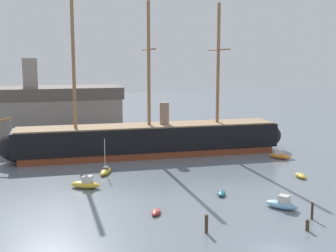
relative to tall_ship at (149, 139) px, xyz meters
The scene contains 15 objects.
ground_plane 46.03m from the tall_ship, 86.92° to the right, with size 400.00×400.00×0.00m, color slate.
tall_ship is the anchor object (origin of this frame).
dinghy_foreground_left 33.09m from the tall_ship, 101.60° to the right, with size 2.00×2.57×0.56m.
motorboat_foreground_right 35.85m from the tall_ship, 74.96° to the right, with size 4.02×4.40×1.78m.
dinghy_near_centre 27.79m from the tall_ship, 81.76° to the right, with size 2.03×2.80×0.61m.
motorboat_mid_left 23.64m from the tall_ship, 126.39° to the right, with size 4.78×3.73×1.86m.
dinghy_mid_right 29.79m from the tall_ship, 48.73° to the right, with size 1.45×2.96×0.68m.
sailboat_alongside_bow 15.60m from the tall_ship, 131.00° to the right, with size 2.97×4.74×5.94m.
motorboat_alongside_stern 25.11m from the tall_ship, 21.78° to the right, with size 3.74×4.51×1.77m.
sailboat_far_left 27.90m from the tall_ship, 158.22° to the left, with size 5.30×1.93×6.77m.
motorboat_distant_centre 19.18m from the tall_ship, 71.39° to the left, with size 3.37×1.80×1.35m.
mooring_piling_nearest 40.36m from the tall_ship, 74.48° to the right, with size 0.30×0.30×2.05m, color #382B1E.
mooring_piling_right_pair 42.68m from the tall_ship, 78.81° to the right, with size 0.41×0.41×1.25m, color #423323.
mooring_piling_midwater 39.53m from the tall_ship, 93.96° to the right, with size 0.38×0.38×2.04m, color #423323.
dockside_warehouse_left 33.59m from the tall_ship, 136.00° to the left, with size 47.89×15.62×18.79m.
Camera 1 is at (-21.52, -36.90, 19.04)m, focal length 47.46 mm.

